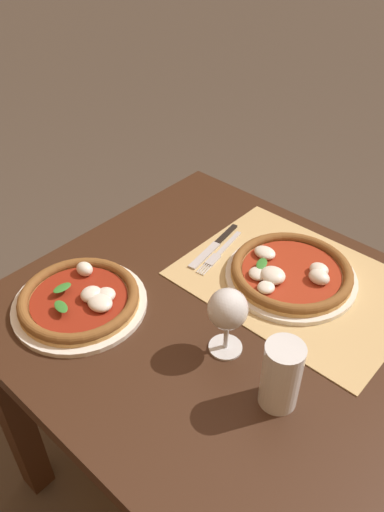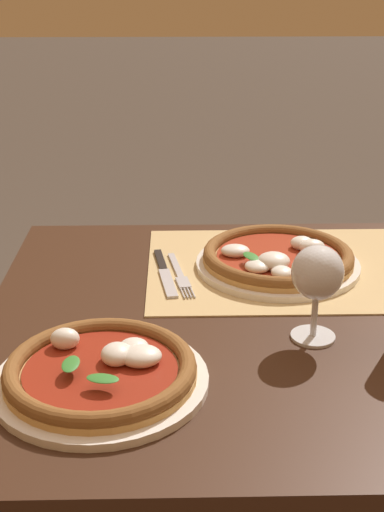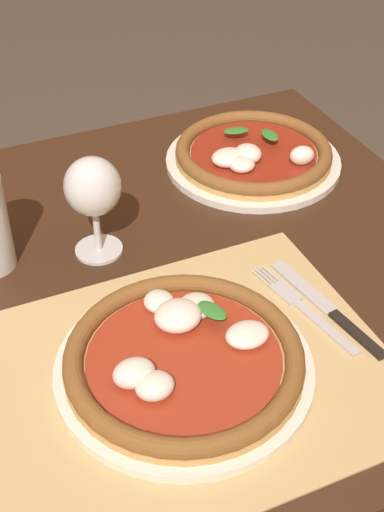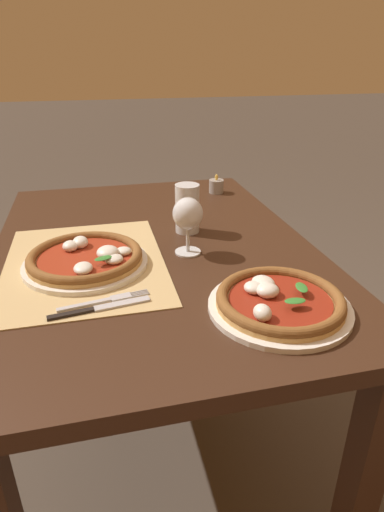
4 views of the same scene
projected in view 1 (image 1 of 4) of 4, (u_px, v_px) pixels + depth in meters
The scene contains 9 objects.
ground_plane at pixel (253, 510), 1.50m from camera, with size 24.00×24.00×0.00m, color #473D33.
dining_table at pixel (275, 379), 1.10m from camera, with size 1.23×0.87×0.74m.
paper_placemat at pixel (296, 281), 1.19m from camera, with size 0.53×0.40×0.00m, color tan.
pizza_near at pixel (291, 273), 1.18m from camera, with size 0.31×0.31×0.05m.
pizza_far at pixel (80, 300), 1.11m from camera, with size 0.30×0.30×0.05m.
wine_glass at pixel (228, 312), 0.96m from camera, with size 0.08×0.08×0.16m.
pint_glass at pixel (281, 376), 0.89m from camera, with size 0.07×0.07×0.15m.
fork at pixel (220, 252), 1.27m from camera, with size 0.05×0.20×0.00m.
knife at pixel (214, 246), 1.29m from camera, with size 0.05×0.22×0.01m.
Camera 1 is at (-0.33, 0.63, 1.53)m, focal length 35.00 mm.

